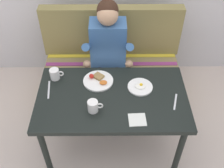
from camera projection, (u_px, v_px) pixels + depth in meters
ground_plane at (112, 147)px, 2.66m from camera, size 8.00×8.00×0.00m
table at (112, 103)px, 2.21m from camera, size 1.20×0.70×0.73m
couch at (112, 71)px, 2.98m from camera, size 1.44×0.56×1.00m
person at (108, 50)px, 2.57m from camera, size 0.45×0.61×1.21m
plate_breakfast at (98, 80)px, 2.27m from camera, size 0.25×0.25×0.05m
plate_eggs at (140, 87)px, 2.21m from camera, size 0.21×0.21×0.04m
coffee_mug at (93, 106)px, 2.01m from camera, size 0.12×0.08×0.09m
coffee_mug_second at (55, 74)px, 2.27m from camera, size 0.12×0.08×0.09m
napkin at (137, 120)px, 1.98m from camera, size 0.13×0.13×0.01m
fork at (175, 102)px, 2.10m from camera, size 0.06×0.17×0.00m
knife at (49, 90)px, 2.20m from camera, size 0.04×0.20×0.00m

